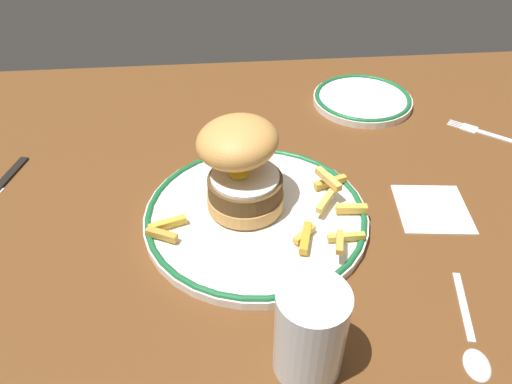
{
  "coord_description": "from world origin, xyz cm",
  "views": [
    {
      "loc": [
        -9.4,
        -48.5,
        42.38
      ],
      "look_at": [
        -5.29,
        -3.35,
        4.6
      ],
      "focal_mm": 33.88,
      "sensor_mm": 36.0,
      "label": 1
    }
  ],
  "objects_px": {
    "burger": "(241,164)",
    "water_glass": "(310,336)",
    "side_plate": "(362,99)",
    "fork": "(491,134)",
    "spoon": "(475,349)",
    "napkin": "(432,208)",
    "dinner_plate": "(256,215)"
  },
  "relations": [
    {
      "from": "side_plate",
      "to": "napkin",
      "type": "relative_size",
      "value": 1.8
    },
    {
      "from": "fork",
      "to": "water_glass",
      "type": "bearing_deg",
      "value": -134.47
    },
    {
      "from": "water_glass",
      "to": "napkin",
      "type": "bearing_deg",
      "value": 45.2
    },
    {
      "from": "dinner_plate",
      "to": "water_glass",
      "type": "bearing_deg",
      "value": -81.74
    },
    {
      "from": "napkin",
      "to": "burger",
      "type": "bearing_deg",
      "value": 174.88
    },
    {
      "from": "spoon",
      "to": "napkin",
      "type": "xyz_separation_m",
      "value": [
        0.04,
        0.21,
        -0.0
      ]
    },
    {
      "from": "dinner_plate",
      "to": "spoon",
      "type": "xyz_separation_m",
      "value": [
        0.2,
        -0.21,
        -0.0
      ]
    },
    {
      "from": "burger",
      "to": "napkin",
      "type": "height_order",
      "value": "burger"
    },
    {
      "from": "water_glass",
      "to": "napkin",
      "type": "height_order",
      "value": "water_glass"
    },
    {
      "from": "dinner_plate",
      "to": "spoon",
      "type": "relative_size",
      "value": 2.13
    },
    {
      "from": "burger",
      "to": "fork",
      "type": "xyz_separation_m",
      "value": [
        0.41,
        0.14,
        -0.07
      ]
    },
    {
      "from": "burger",
      "to": "spoon",
      "type": "relative_size",
      "value": 0.88
    },
    {
      "from": "dinner_plate",
      "to": "water_glass",
      "type": "xyz_separation_m",
      "value": [
        0.03,
        -0.21,
        0.04
      ]
    },
    {
      "from": "dinner_plate",
      "to": "burger",
      "type": "bearing_deg",
      "value": 128.49
    },
    {
      "from": "water_glass",
      "to": "napkin",
      "type": "xyz_separation_m",
      "value": [
        0.2,
        0.2,
        -0.04
      ]
    },
    {
      "from": "burger",
      "to": "water_glass",
      "type": "distance_m",
      "value": 0.23
    },
    {
      "from": "side_plate",
      "to": "fork",
      "type": "distance_m",
      "value": 0.21
    },
    {
      "from": "dinner_plate",
      "to": "fork",
      "type": "relative_size",
      "value": 2.38
    },
    {
      "from": "burger",
      "to": "side_plate",
      "type": "xyz_separation_m",
      "value": [
        0.23,
        0.26,
        -0.07
      ]
    },
    {
      "from": "burger",
      "to": "fork",
      "type": "height_order",
      "value": "burger"
    },
    {
      "from": "spoon",
      "to": "napkin",
      "type": "bearing_deg",
      "value": 79.94
    },
    {
      "from": "dinner_plate",
      "to": "fork",
      "type": "bearing_deg",
      "value": 22.54
    },
    {
      "from": "burger",
      "to": "spoon",
      "type": "distance_m",
      "value": 0.32
    },
    {
      "from": "burger",
      "to": "water_glass",
      "type": "xyz_separation_m",
      "value": [
        0.05,
        -0.23,
        -0.03
      ]
    },
    {
      "from": "burger",
      "to": "side_plate",
      "type": "relative_size",
      "value": 0.69
    },
    {
      "from": "dinner_plate",
      "to": "side_plate",
      "type": "height_order",
      "value": "same"
    },
    {
      "from": "water_glass",
      "to": "napkin",
      "type": "relative_size",
      "value": 1.08
    },
    {
      "from": "dinner_plate",
      "to": "burger",
      "type": "height_order",
      "value": "burger"
    },
    {
      "from": "side_plate",
      "to": "spoon",
      "type": "relative_size",
      "value": 1.28
    },
    {
      "from": "dinner_plate",
      "to": "burger",
      "type": "relative_size",
      "value": 2.42
    },
    {
      "from": "fork",
      "to": "spoon",
      "type": "xyz_separation_m",
      "value": [
        -0.2,
        -0.37,
        0.0
      ]
    },
    {
      "from": "burger",
      "to": "fork",
      "type": "relative_size",
      "value": 0.99
    }
  ]
}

